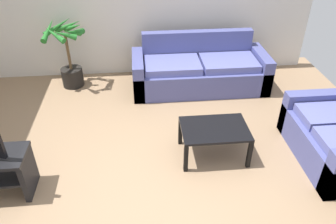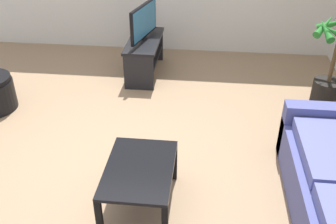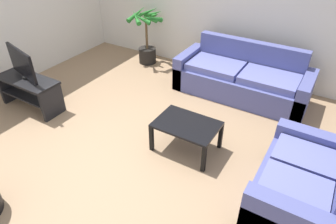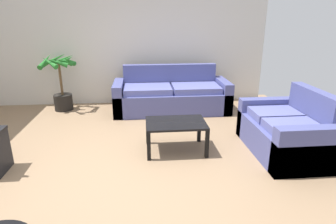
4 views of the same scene
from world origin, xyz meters
name	(u,v)px [view 2 (image 2 of 4)]	position (x,y,z in m)	size (l,w,h in m)	color
ground_plane	(110,152)	(0.00, 0.00, 0.00)	(6.60, 6.60, 0.00)	#937556
tv_stand	(145,52)	(-1.99, 0.06, 0.35)	(1.10, 0.45, 0.54)	black
tv	(144,21)	(-1.99, 0.07, 0.81)	(0.82, 0.24, 0.51)	black
coffee_table	(140,173)	(0.73, 0.46, 0.37)	(0.84, 0.59, 0.43)	black
potted_palm	(334,65)	(-1.36, 2.57, 0.54)	(0.71, 0.74, 1.15)	black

